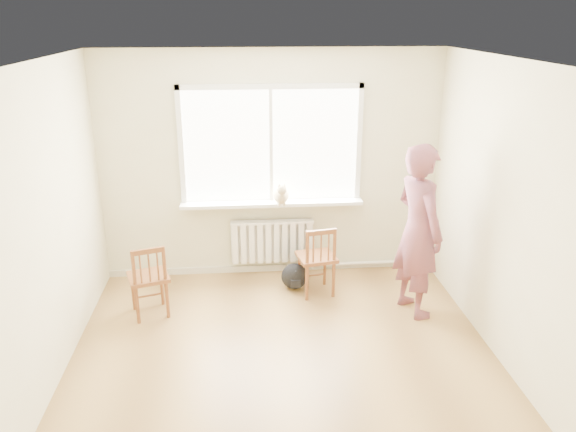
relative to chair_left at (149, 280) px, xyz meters
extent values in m
plane|color=#A57C44|center=(1.35, -1.24, -0.41)|extent=(4.50, 4.50, 0.00)
plane|color=white|center=(1.35, -1.24, 2.29)|extent=(4.50, 4.50, 0.00)
cube|color=beige|center=(1.35, 1.01, 0.94)|extent=(4.00, 0.01, 2.70)
cube|color=white|center=(1.35, 0.99, 1.19)|extent=(2.00, 0.02, 1.30)
cube|color=white|center=(1.35, 0.97, 1.87)|extent=(2.12, 0.05, 0.06)
cube|color=white|center=(0.32, 0.97, 1.19)|extent=(0.06, 0.05, 1.42)
cube|color=white|center=(2.38, 0.97, 1.19)|extent=(0.06, 0.05, 1.42)
cube|color=white|center=(1.35, 0.97, 1.19)|extent=(0.04, 0.05, 1.30)
cube|color=white|center=(1.35, 0.90, 0.52)|extent=(2.15, 0.22, 0.04)
cube|color=white|center=(1.35, 0.96, 0.01)|extent=(1.00, 0.02, 0.55)
cube|color=white|center=(1.35, 0.91, 0.01)|extent=(1.00, 0.10, 0.51)
cube|color=white|center=(1.35, 0.91, 0.27)|extent=(1.00, 0.12, 0.03)
cylinder|color=silver|center=(2.60, 0.95, -0.33)|extent=(1.40, 0.04, 0.04)
cube|color=beige|center=(1.35, 0.99, -0.37)|extent=(4.00, 0.03, 0.08)
cube|color=brown|center=(-0.01, 0.04, 0.02)|extent=(0.50, 0.49, 0.04)
cylinder|color=brown|center=(0.09, 0.24, -0.20)|extent=(0.03, 0.03, 0.43)
cylinder|color=brown|center=(-0.21, 0.14, -0.20)|extent=(0.03, 0.03, 0.43)
cylinder|color=brown|center=(0.18, -0.06, -0.20)|extent=(0.03, 0.03, 0.43)
cylinder|color=brown|center=(-0.11, -0.15, -0.20)|extent=(0.03, 0.03, 0.43)
cylinder|color=brown|center=(0.18, -0.06, 0.00)|extent=(0.04, 0.04, 0.82)
cylinder|color=brown|center=(-0.11, -0.15, 0.00)|extent=(0.04, 0.04, 0.82)
cube|color=brown|center=(0.03, -0.10, 0.38)|extent=(0.33, 0.13, 0.05)
cylinder|color=brown|center=(0.12, -0.08, 0.20)|extent=(0.02, 0.02, 0.33)
cylinder|color=brown|center=(0.03, -0.10, 0.20)|extent=(0.02, 0.02, 0.33)
cylinder|color=brown|center=(-0.05, -0.13, 0.20)|extent=(0.02, 0.02, 0.33)
cube|color=brown|center=(1.82, 0.38, 0.03)|extent=(0.47, 0.46, 0.04)
cylinder|color=brown|center=(1.95, 0.56, -0.19)|extent=(0.04, 0.04, 0.44)
cylinder|color=brown|center=(1.64, 0.51, -0.19)|extent=(0.04, 0.04, 0.44)
cylinder|color=brown|center=(2.00, 0.25, -0.19)|extent=(0.04, 0.04, 0.44)
cylinder|color=brown|center=(1.69, 0.20, -0.19)|extent=(0.04, 0.04, 0.44)
cylinder|color=brown|center=(2.00, 0.25, 0.00)|extent=(0.04, 0.04, 0.83)
cylinder|color=brown|center=(1.69, 0.20, 0.00)|extent=(0.04, 0.04, 0.83)
cube|color=brown|center=(1.85, 0.23, 0.39)|extent=(0.34, 0.09, 0.05)
cylinder|color=brown|center=(1.93, 0.24, 0.21)|extent=(0.02, 0.02, 0.33)
cylinder|color=brown|center=(1.85, 0.23, 0.21)|extent=(0.02, 0.02, 0.33)
cylinder|color=brown|center=(1.76, 0.21, 0.21)|extent=(0.02, 0.02, 0.33)
imported|color=#C94344|center=(2.81, -0.12, 0.51)|extent=(0.63, 0.78, 1.85)
ellipsoid|color=beige|center=(1.45, 0.83, 0.64)|extent=(0.19, 0.28, 0.20)
sphere|color=beige|center=(1.45, 0.69, 0.74)|extent=(0.11, 0.11, 0.11)
cone|color=beige|center=(1.42, 0.69, 0.80)|extent=(0.04, 0.04, 0.05)
cone|color=beige|center=(1.48, 0.69, 0.80)|extent=(0.04, 0.04, 0.05)
cylinder|color=beige|center=(1.45, 0.97, 0.58)|extent=(0.03, 0.18, 0.02)
cylinder|color=beige|center=(1.42, 0.72, 0.59)|extent=(0.02, 0.02, 0.10)
cylinder|color=beige|center=(1.48, 0.72, 0.59)|extent=(0.02, 0.02, 0.10)
ellipsoid|color=black|center=(1.58, 0.49, -0.26)|extent=(0.35, 0.28, 0.31)
camera|label=1|loc=(1.00, -5.40, 2.64)|focal=35.00mm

